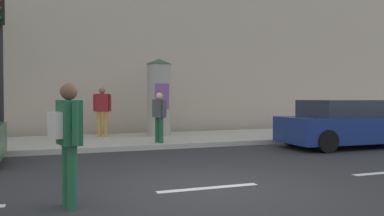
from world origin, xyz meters
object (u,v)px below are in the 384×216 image
poster_column (159,97)px  parked_car_dark (350,124)px  traffic_light (0,46)px  pedestrian_with_backpack (102,107)px  pedestrian_near_pole (159,114)px  pedestrian_in_light_jacket (68,133)px

poster_column → parked_car_dark: size_ratio=0.62×
parked_car_dark → poster_column: bearing=140.0°
traffic_light → parked_car_dark: traffic_light is taller
pedestrian_with_backpack → pedestrian_near_pole: bearing=-61.0°
parked_car_dark → pedestrian_with_backpack: bearing=147.7°
pedestrian_near_pole → parked_car_dark: size_ratio=0.34×
traffic_light → pedestrian_near_pole: bearing=3.0°
poster_column → pedestrian_with_backpack: 2.04m
pedestrian_in_light_jacket → pedestrian_with_backpack: pedestrian_with_backpack is taller
poster_column → pedestrian_near_pole: bearing=-105.3°
pedestrian_near_pole → parked_car_dark: 5.87m
pedestrian_in_light_jacket → parked_car_dark: bearing=25.0°
pedestrian_in_light_jacket → pedestrian_with_backpack: 8.49m
poster_column → pedestrian_near_pole: poster_column is taller
poster_column → pedestrian_with_backpack: bearing=173.1°
parked_car_dark → pedestrian_in_light_jacket: bearing=-155.0°
traffic_light → pedestrian_in_light_jacket: traffic_light is taller
poster_column → pedestrian_in_light_jacket: (-3.56, -8.10, -0.52)m
poster_column → pedestrian_with_backpack: poster_column is taller
pedestrian_with_backpack → parked_car_dark: bearing=-32.3°
pedestrian_with_backpack → pedestrian_near_pole: size_ratio=1.14×
traffic_light → pedestrian_in_light_jacket: bearing=-76.2°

